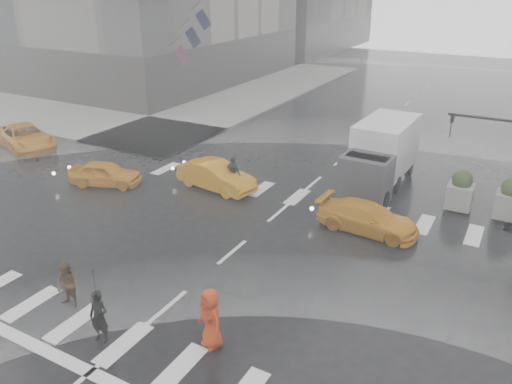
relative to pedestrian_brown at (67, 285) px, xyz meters
The scene contains 16 objects.
ground 6.16m from the pedestrian_brown, 63.13° to the left, with size 120.00×120.00×0.00m, color black.
sidewalk_nw 28.42m from the pedestrian_brown, 126.10° to the left, with size 35.00×35.00×0.15m, color gray.
road_markings 6.16m from the pedestrian_brown, 63.13° to the left, with size 18.00×48.00×0.01m, color silver, non-canonical shape.
planter_west 16.78m from the pedestrian_brown, 54.43° to the left, with size 1.10×1.10×1.80m.
planter_mid 18.02m from the pedestrian_brown, 49.25° to the left, with size 1.10×1.10×1.80m.
flag_cluster 27.37m from the pedestrian_brown, 117.22° to the left, with size 2.87×3.06×4.69m.
pedestrian_black 2.36m from the pedestrian_brown, 18.89° to the right, with size 1.10×1.12×2.43m.
pedestrian_brown is the anchor object (origin of this frame).
pedestrian_orange 5.06m from the pedestrian_brown, ahead, with size 1.07×0.89×1.86m.
pedestrian_far_a 10.67m from the pedestrian_brown, 91.84° to the left, with size 1.06×0.64×1.80m, color black.
pedestrian_far_b 15.76m from the pedestrian_brown, 67.93° to the left, with size 1.16×0.64×1.79m, color black.
taxi_front 10.33m from the pedestrian_brown, 128.29° to the left, with size 1.46×3.63×1.24m, color orange.
taxi_mid 10.50m from the pedestrian_brown, 96.62° to the left, with size 1.46×4.20×1.38m, color orange.
taxi_rear 11.81m from the pedestrian_brown, 55.06° to the left, with size 1.71×3.72×1.22m, color orange.
taxi_far 18.08m from the pedestrian_brown, 146.07° to the left, with size 2.40×4.61×1.44m, color orange.
box_truck 15.71m from the pedestrian_brown, 68.44° to the left, with size 2.30×6.13×3.26m.
Camera 1 is at (8.94, -14.20, 9.78)m, focal length 35.00 mm.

